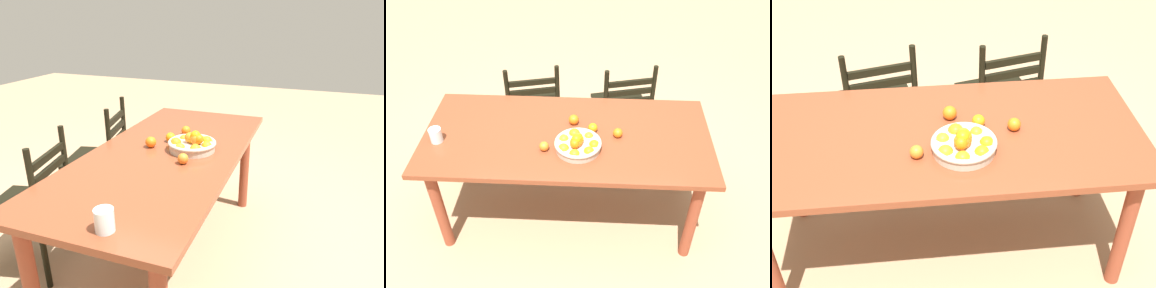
% 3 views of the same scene
% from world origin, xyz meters
% --- Properties ---
extents(ground_plane, '(12.00, 12.00, 0.00)m').
position_xyz_m(ground_plane, '(0.00, 0.00, 0.00)').
color(ground_plane, tan).
extents(dining_table, '(1.90, 0.88, 0.78)m').
position_xyz_m(dining_table, '(0.00, 0.00, 0.68)').
color(dining_table, brown).
rests_on(dining_table, ground).
extents(chair_near_window, '(0.54, 0.54, 0.91)m').
position_xyz_m(chair_near_window, '(-0.35, 0.77, 0.45)').
color(chair_near_window, black).
rests_on(chair_near_window, ground).
extents(chair_by_cabinet, '(0.53, 0.53, 0.93)m').
position_xyz_m(chair_by_cabinet, '(0.41, 0.76, 0.46)').
color(chair_by_cabinet, black).
rests_on(chair_by_cabinet, ground).
extents(fruit_bowl, '(0.30, 0.30, 0.13)m').
position_xyz_m(fruit_bowl, '(0.08, -0.15, 0.82)').
color(fruit_bowl, '#C1B4A0').
rests_on(fruit_bowl, dining_table).
extents(orange_loose_0, '(0.06, 0.06, 0.06)m').
position_xyz_m(orange_loose_0, '(0.17, 0.04, 0.81)').
color(orange_loose_0, orange).
rests_on(orange_loose_0, dining_table).
extents(orange_loose_1, '(0.07, 0.07, 0.07)m').
position_xyz_m(orange_loose_1, '(0.04, 0.12, 0.81)').
color(orange_loose_1, orange).
rests_on(orange_loose_1, dining_table).
extents(orange_loose_2, '(0.06, 0.06, 0.06)m').
position_xyz_m(orange_loose_2, '(0.34, -0.01, 0.81)').
color(orange_loose_2, orange).
rests_on(orange_loose_2, dining_table).
extents(orange_loose_3, '(0.06, 0.06, 0.06)m').
position_xyz_m(orange_loose_3, '(-0.13, -0.16, 0.81)').
color(orange_loose_3, orange).
rests_on(orange_loose_3, dining_table).
extents(drinking_glass, '(0.08, 0.08, 0.10)m').
position_xyz_m(drinking_glass, '(-0.84, -0.11, 0.83)').
color(drinking_glass, silver).
rests_on(drinking_glass, dining_table).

